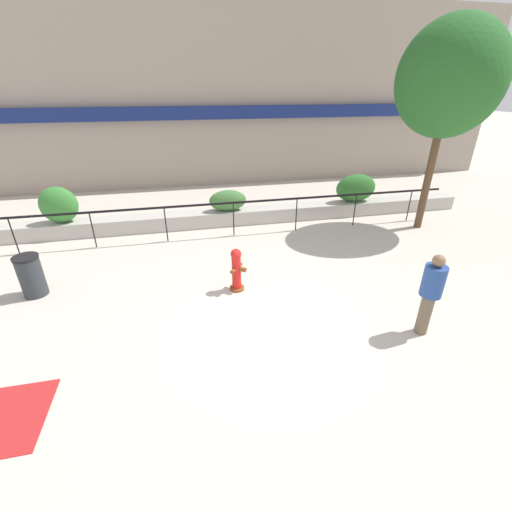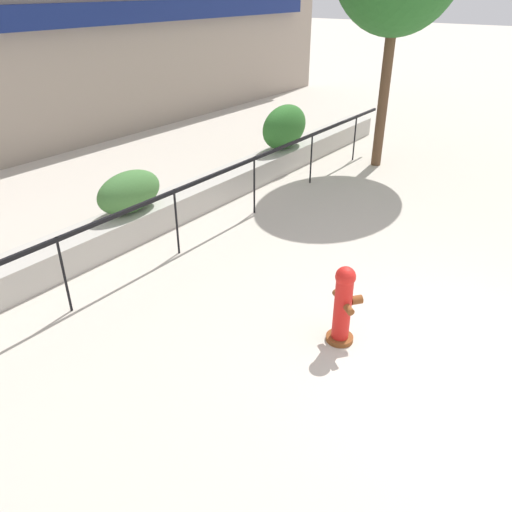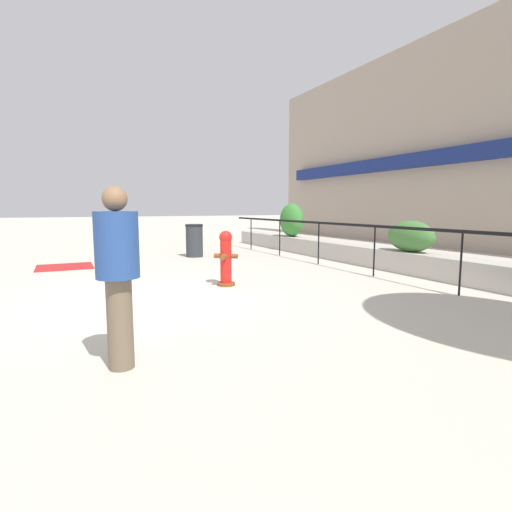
# 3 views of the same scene
# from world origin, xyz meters

# --- Properties ---
(ground_plane) EXTENTS (120.00, 120.00, 0.00)m
(ground_plane) POSITION_xyz_m (0.00, 0.00, 0.00)
(ground_plane) COLOR beige
(planter_wall_low) EXTENTS (18.00, 0.70, 0.50)m
(planter_wall_low) POSITION_xyz_m (0.00, 6.00, 0.25)
(planter_wall_low) COLOR #B7B2A8
(planter_wall_low) RESTS_ON ground
(fence_railing_segment) EXTENTS (15.00, 0.05, 1.15)m
(fence_railing_segment) POSITION_xyz_m (-0.00, 4.90, 1.02)
(fence_railing_segment) COLOR black
(fence_railing_segment) RESTS_ON ground
(hedge_bush_0) EXTENTS (1.15, 0.70, 1.16)m
(hedge_bush_0) POSITION_xyz_m (-5.40, 6.00, 1.08)
(hedge_bush_0) COLOR #387F33
(hedge_bush_0) RESTS_ON planter_wall_low
(hedge_bush_1) EXTENTS (1.30, 0.63, 0.73)m
(hedge_bush_1) POSITION_xyz_m (-0.02, 6.00, 0.86)
(hedge_bush_1) COLOR #427538
(hedge_bush_1) RESTS_ON planter_wall_low
(fire_hydrant) EXTENTS (0.49, 0.49, 1.08)m
(fire_hydrant) POSITION_xyz_m (-0.47, 1.56, 0.55)
(fire_hydrant) COLOR brown
(fire_hydrant) RESTS_ON ground
(pedestrian) EXTENTS (0.52, 0.52, 1.73)m
(pedestrian) POSITION_xyz_m (2.87, -0.84, 0.99)
(pedestrian) COLOR brown
(pedestrian) RESTS_ON ground
(tactile_warning_pad) EXTENTS (1.34, 1.34, 0.01)m
(tactile_warning_pad) POSITION_xyz_m (-4.55, -1.29, 0.01)
(tactile_warning_pad) COLOR #B22323
(tactile_warning_pad) RESTS_ON ground
(trash_bin) EXTENTS (0.55, 0.55, 1.01)m
(trash_bin) POSITION_xyz_m (-5.16, 2.37, 0.51)
(trash_bin) COLOR #2D3338
(trash_bin) RESTS_ON ground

